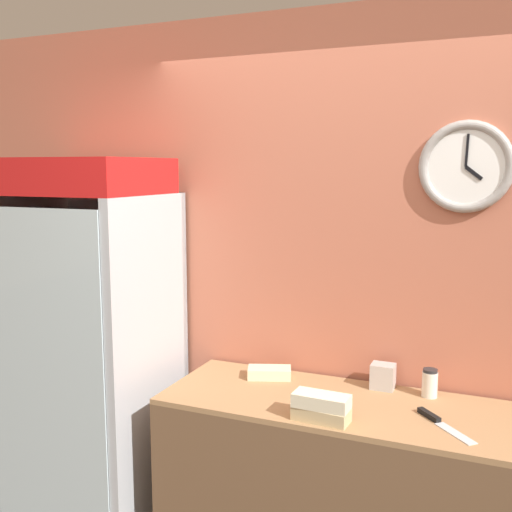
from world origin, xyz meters
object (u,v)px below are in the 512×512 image
Objects in this scene: sandwich_stack_middle at (321,401)px; napkin_dispenser at (383,376)px; condiment_jar at (430,383)px; sandwich_flat_left at (269,373)px; chefs_knife at (437,421)px; beverage_cooler at (95,329)px; sandwich_stack_bottom at (321,414)px.

napkin_dispenser is at bearing 70.74° from sandwich_stack_middle.
condiment_jar reaches higher than sandwich_stack_middle.
sandwich_stack_middle reaches higher than sandwich_flat_left.
condiment_jar is 1.09× the size of napkin_dispenser.
napkin_dispenser is (-0.28, 0.30, 0.05)m from chefs_knife.
sandwich_flat_left is 0.90× the size of chefs_knife.
beverage_cooler reaches higher than sandwich_stack_middle.
chefs_knife is at bearing -2.45° from beverage_cooler.
condiment_jar reaches higher than chefs_knife.
sandwich_stack_middle is at bearing 0.00° from sandwich_stack_bottom.
sandwich_stack_bottom is 0.59m from condiment_jar.
condiment_jar is (1.71, 0.21, -0.13)m from beverage_cooler.
chefs_knife is 2.04× the size of condiment_jar.
sandwich_flat_left is (-0.39, 0.40, -0.00)m from sandwich_stack_bottom.
sandwich_flat_left is 1.84× the size of condiment_jar.
beverage_cooler is 7.45× the size of chefs_knife.
sandwich_stack_bottom is 0.90× the size of chefs_knife.
condiment_jar is at bearing 4.03° from sandwich_flat_left.
sandwich_stack_middle is (1.33, -0.24, -0.10)m from beverage_cooler.
sandwich_stack_middle is 0.89× the size of chefs_knife.
sandwich_stack_bottom is at bearing -159.41° from chefs_knife.
sandwich_stack_middle is at bearing -45.51° from sandwich_flat_left.
condiment_jar is (-0.07, 0.28, 0.06)m from chefs_knife.
sandwich_flat_left is at bearing -175.97° from condiment_jar.
beverage_cooler is at bearing 177.55° from chefs_knife.
sandwich_stack_bottom reaches higher than sandwich_flat_left.
sandwich_stack_middle is 0.59m from condiment_jar.
chefs_knife is at bearing 20.59° from sandwich_stack_middle.
napkin_dispenser reaches higher than sandwich_stack_middle.
condiment_jar is at bearing 49.65° from sandwich_stack_middle.
napkin_dispenser is at bearing 70.74° from sandwich_stack_bottom.
napkin_dispenser is (0.16, 0.47, 0.03)m from sandwich_stack_bottom.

